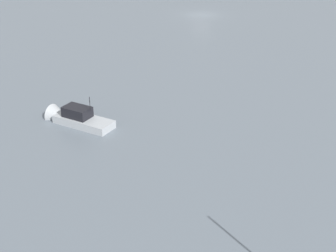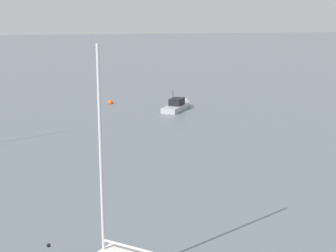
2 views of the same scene
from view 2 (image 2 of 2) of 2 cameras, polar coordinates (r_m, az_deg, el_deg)
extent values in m
cylinder|color=silver|center=(19.51, -7.73, -3.74)|extent=(0.13, 0.13, 8.89)
cylinder|color=silver|center=(20.02, -4.17, -13.78)|extent=(1.93, 2.11, 0.10)
sphere|color=black|center=(22.89, -13.59, -13.22)|extent=(0.18, 0.18, 0.18)
cube|color=#ADB2B7|center=(57.47, 0.82, 1.97)|extent=(4.81, 4.09, 0.78)
cone|color=#ADB2B7|center=(59.62, 1.62, 2.36)|extent=(2.28, 2.29, 1.64)
cube|color=black|center=(57.84, 1.02, 2.83)|extent=(2.43, 2.25, 0.78)
cube|color=#283847|center=(58.35, 1.21, 2.95)|extent=(0.79, 1.06, 0.54)
cylinder|color=black|center=(56.53, 0.57, 3.56)|extent=(0.05, 0.05, 1.09)
sphere|color=#EA5914|center=(62.50, -6.66, 2.69)|extent=(0.68, 0.68, 0.68)
camera|label=1|loc=(55.92, -36.79, 16.25)|focal=54.19mm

